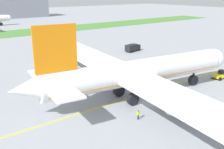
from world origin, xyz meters
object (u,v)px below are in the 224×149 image
at_px(airliner_foreground, 137,73).
at_px(pushback_tug, 221,75).
at_px(service_truck_baggage_loader, 133,47).
at_px(ground_crew_wingwalker_port, 138,114).

height_order(airliner_foreground, pushback_tug, airliner_foreground).
height_order(airliner_foreground, service_truck_baggage_loader, airliner_foreground).
bearing_deg(service_truck_baggage_loader, pushback_tug, -95.20).
relative_size(pushback_tug, service_truck_baggage_loader, 0.88).
distance_m(pushback_tug, service_truck_baggage_loader, 36.99).
height_order(pushback_tug, service_truck_baggage_loader, service_truck_baggage_loader).
bearing_deg(pushback_tug, airliner_foreground, 172.04).
distance_m(pushback_tug, ground_crew_wingwalker_port, 31.77).
relative_size(pushback_tug, ground_crew_wingwalker_port, 3.34).
xyz_separation_m(airliner_foreground, service_truck_baggage_loader, (28.74, 33.28, -3.96)).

